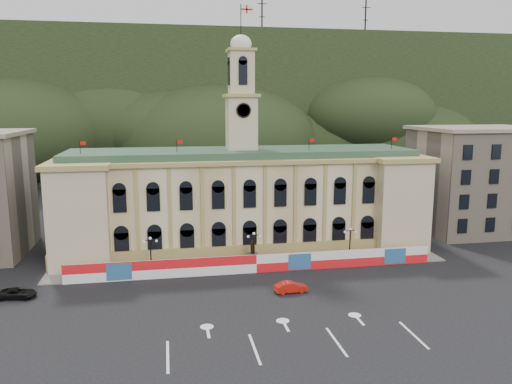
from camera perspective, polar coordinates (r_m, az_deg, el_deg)
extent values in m
plane|color=black|center=(54.81, 2.95, -14.27)|extent=(260.00, 260.00, 0.00)
cube|color=black|center=(178.97, -6.66, 9.79)|extent=(230.00, 70.00, 44.00)
cube|color=#595651|center=(165.47, 6.24, 12.55)|extent=(22.00, 8.00, 14.00)
cube|color=#595651|center=(160.81, -23.77, 10.43)|extent=(16.00, 7.00, 10.00)
cylinder|color=black|center=(168.87, 0.69, 19.39)|extent=(0.50, 0.50, 20.00)
cylinder|color=black|center=(178.75, 12.39, 18.64)|extent=(0.50, 0.50, 20.00)
cube|color=beige|center=(79.01, -1.64, -1.32)|extent=(55.00, 15.00, 14.00)
cube|color=tan|center=(72.96, -0.69, -6.98)|extent=(56.00, 0.80, 2.40)
cube|color=tan|center=(77.91, -1.66, 3.95)|extent=(56.20, 16.20, 0.60)
cube|color=#31523A|center=(77.83, -1.67, 4.46)|extent=(53.00, 13.00, 1.20)
cube|color=beige|center=(78.09, -18.84, -2.00)|extent=(8.00, 17.00, 14.00)
cube|color=beige|center=(84.78, 14.37, -0.85)|extent=(8.00, 17.00, 14.00)
cube|color=beige|center=(77.52, -1.68, 7.85)|extent=(4.40, 4.40, 8.00)
cube|color=tan|center=(77.48, -1.70, 10.95)|extent=(5.20, 5.20, 0.50)
cube|color=beige|center=(77.60, -1.71, 13.39)|extent=(3.60, 3.60, 6.50)
cube|color=tan|center=(77.88, -1.73, 15.89)|extent=(4.20, 4.20, 0.40)
cylinder|color=black|center=(75.20, -1.43, 9.31)|extent=(2.20, 0.20, 2.20)
ellipsoid|color=white|center=(77.97, -1.73, 16.55)|extent=(3.20, 3.20, 2.72)
cylinder|color=black|center=(78.40, -1.74, 18.87)|extent=(0.12, 0.12, 5.00)
cube|color=white|center=(78.84, -1.06, 20.15)|extent=(1.80, 0.04, 1.20)
cube|color=red|center=(78.81, -1.06, 20.16)|extent=(1.80, 0.02, 0.22)
cube|color=red|center=(78.81, -1.06, 20.16)|extent=(0.22, 0.02, 1.20)
cube|color=tan|center=(97.46, 23.93, 1.18)|extent=(20.00, 16.00, 18.00)
cube|color=gray|center=(96.61, 24.32, 6.63)|extent=(21.00, 17.00, 0.60)
cube|color=red|center=(68.06, 0.05, -8.20)|extent=(50.00, 0.25, 2.50)
cube|color=#2A5E8F|center=(67.24, -15.38, -8.80)|extent=(3.20, 0.05, 2.20)
cube|color=#2A5E8F|center=(69.21, 5.01, -7.93)|extent=(3.20, 0.05, 2.20)
cube|color=#2A5E8F|center=(74.01, 15.61, -7.07)|extent=(3.20, 0.05, 2.20)
cube|color=slate|center=(71.00, -0.35, -8.42)|extent=(56.00, 5.50, 0.16)
cube|color=#595651|center=(70.98, -0.39, -7.72)|extent=(1.40, 1.40, 1.80)
cylinder|color=black|center=(70.48, -0.39, -6.41)|extent=(0.60, 0.60, 1.60)
sphere|color=black|center=(70.23, -0.39, -5.70)|extent=(0.44, 0.44, 0.44)
cylinder|color=black|center=(69.36, -11.86, -9.03)|extent=(0.44, 0.44, 0.30)
cylinder|color=black|center=(68.66, -11.92, -7.25)|extent=(0.18, 0.18, 4.80)
cube|color=black|center=(68.02, -11.99, -5.40)|extent=(1.60, 0.08, 0.08)
sphere|color=silver|center=(68.10, -12.66, -5.54)|extent=(0.36, 0.36, 0.36)
sphere|color=silver|center=(68.04, -11.31, -5.50)|extent=(0.36, 0.36, 0.36)
sphere|color=silver|center=(67.96, -12.00, -5.20)|extent=(0.40, 0.40, 0.40)
cylinder|color=black|center=(70.28, -0.24, -8.55)|extent=(0.44, 0.44, 0.30)
cylinder|color=black|center=(69.59, -0.25, -6.80)|extent=(0.18, 0.18, 4.80)
cube|color=black|center=(68.96, -0.25, -4.97)|extent=(1.60, 0.08, 0.08)
sphere|color=silver|center=(68.87, -0.90, -5.12)|extent=(0.36, 0.36, 0.36)
sphere|color=silver|center=(69.14, 0.41, -5.06)|extent=(0.36, 0.36, 0.36)
sphere|color=silver|center=(68.90, -0.25, -4.77)|extent=(0.40, 0.40, 0.40)
cylinder|color=black|center=(73.89, 10.61, -7.79)|extent=(0.44, 0.44, 0.30)
cylinder|color=black|center=(73.23, 10.67, -6.11)|extent=(0.18, 0.18, 4.80)
cube|color=black|center=(72.64, 10.73, -4.37)|extent=(1.60, 0.08, 0.08)
sphere|color=silver|center=(72.40, 10.13, -4.52)|extent=(0.36, 0.36, 0.36)
sphere|color=silver|center=(72.96, 11.31, -4.45)|extent=(0.36, 0.36, 0.36)
sphere|color=silver|center=(72.58, 10.73, -4.18)|extent=(0.40, 0.40, 0.40)
imported|color=red|center=(61.65, 4.01, -10.78)|extent=(2.02, 4.27, 1.34)
imported|color=black|center=(66.05, -25.63, -10.40)|extent=(3.26, 4.93, 1.21)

